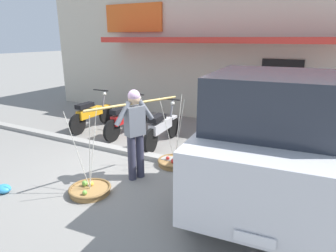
{
  "coord_description": "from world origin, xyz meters",
  "views": [
    {
      "loc": [
        3.19,
        -4.42,
        2.57
      ],
      "look_at": [
        0.55,
        0.6,
        0.85
      ],
      "focal_mm": 31.28,
      "sensor_mm": 36.0,
      "label": 1
    }
  ],
  "objects": [
    {
      "name": "plastic_litter_bag",
      "position": [
        -1.42,
        -1.75,
        0.07
      ],
      "size": [
        0.28,
        0.22,
        0.14
      ],
      "primitive_type": "ellipsoid",
      "color": "#3393D1",
      "rests_on": "ground"
    },
    {
      "name": "fruit_basket_left_side",
      "position": [
        -0.09,
        -1.07,
        0.07
      ],
      "size": [
        0.72,
        0.72,
        1.45
      ],
      "color": "#9E7542",
      "rests_on": "ground"
    },
    {
      "name": "sidewalk_curb",
      "position": [
        0.0,
        0.7,
        0.05
      ],
      "size": [
        20.0,
        0.24,
        0.1
      ],
      "primitive_type": "cube",
      "color": "gray",
      "rests_on": "ground"
    },
    {
      "name": "fruit_basket_right_side",
      "position": [
        0.68,
        0.65,
        0.07
      ],
      "size": [
        0.72,
        0.72,
        1.45
      ],
      "color": "#9E7542",
      "rests_on": "ground"
    },
    {
      "name": "motorcycle_third_in_row",
      "position": [
        -0.14,
        1.58,
        0.45
      ],
      "size": [
        0.54,
        1.82,
        1.09
      ],
      "color": "black",
      "rests_on": "ground"
    },
    {
      "name": "ground_plane",
      "position": [
        0.0,
        0.0,
        0.0
      ],
      "size": [
        90.0,
        90.0,
        0.0
      ],
      "primitive_type": "plane",
      "color": "gray"
    },
    {
      "name": "fruit_vendor",
      "position": [
        0.3,
        -0.21,
        0.98
      ],
      "size": [
        0.8,
        1.74,
        1.7
      ],
      "color": "#38384C",
      "rests_on": "ground"
    },
    {
      "name": "storefront_building",
      "position": [
        0.22,
        6.82,
        2.1
      ],
      "size": [
        13.0,
        6.0,
        4.2
      ],
      "color": "beige",
      "rests_on": "ground"
    },
    {
      "name": "motorcycle_nearest_shop",
      "position": [
        -2.58,
        1.79,
        0.45
      ],
      "size": [
        0.54,
        1.82,
        1.09
      ],
      "color": "black",
      "rests_on": "ground"
    },
    {
      "name": "motorcycle_second_in_row",
      "position": [
        -1.36,
        1.78,
        0.45
      ],
      "size": [
        0.54,
        1.82,
        1.09
      ],
      "color": "black",
      "rests_on": "ground"
    },
    {
      "name": "parked_truck",
      "position": [
        2.61,
        0.57,
        1.03
      ],
      "size": [
        2.44,
        4.83,
        2.1
      ],
      "color": "silver",
      "rests_on": "ground"
    }
  ]
}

